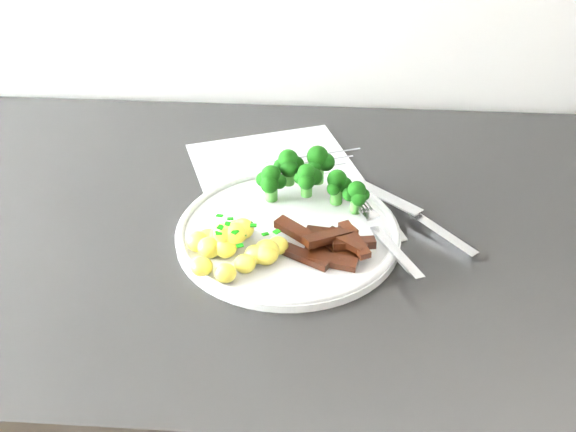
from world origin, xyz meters
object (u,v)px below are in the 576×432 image
at_px(recipe_paper, 286,188).
at_px(knife, 426,225).
at_px(plate, 288,232).
at_px(potatoes, 235,244).
at_px(beef_strips, 330,244).
at_px(fork, 386,239).
at_px(broccoli, 309,175).

relative_size(recipe_paper, knife, 2.28).
bearing_deg(plate, potatoes, -137.95).
xyz_separation_m(plate, beef_strips, (0.05, -0.04, 0.01)).
distance_m(plate, beef_strips, 0.06).
distance_m(beef_strips, knife, 0.13).
relative_size(potatoes, knife, 0.75).
height_order(beef_strips, fork, beef_strips).
bearing_deg(beef_strips, fork, 16.28).
distance_m(recipe_paper, potatoes, 0.16).
relative_size(plate, broccoli, 1.90).
xyz_separation_m(recipe_paper, broccoli, (0.03, -0.03, 0.04)).
xyz_separation_m(beef_strips, fork, (0.06, 0.02, -0.00)).
height_order(potatoes, beef_strips, potatoes).
height_order(potatoes, knife, potatoes).
height_order(broccoli, beef_strips, broccoli).
height_order(plate, fork, fork).
bearing_deg(plate, beef_strips, -37.52).
height_order(plate, broccoli, broccoli).
bearing_deg(broccoli, potatoes, -122.59).
distance_m(recipe_paper, beef_strips, 0.15).
distance_m(recipe_paper, knife, 0.19).
distance_m(broccoli, potatoes, 0.14).
bearing_deg(recipe_paper, potatoes, -106.71).
bearing_deg(knife, potatoes, -161.07).
xyz_separation_m(beef_strips, knife, (0.11, 0.06, -0.01)).
bearing_deg(potatoes, knife, 18.93).
bearing_deg(broccoli, plate, -106.72).
distance_m(broccoli, beef_strips, 0.11).
relative_size(broccoli, fork, 0.85).
bearing_deg(fork, knife, 41.61).
relative_size(potatoes, fork, 0.70).
xyz_separation_m(potatoes, beef_strips, (0.10, 0.01, -0.00)).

